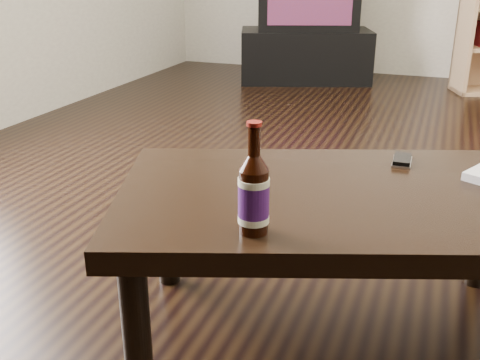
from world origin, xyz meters
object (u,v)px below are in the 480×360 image
(coffee_table, at_px, (340,211))
(beer_bottle, at_px, (254,195))
(tv_stand, at_px, (305,55))
(phone, at_px, (402,160))

(coffee_table, xyz_separation_m, beer_bottle, (-0.13, -0.29, 0.14))
(tv_stand, bearing_deg, phone, -90.11)
(tv_stand, bearing_deg, coffee_table, -93.46)
(coffee_table, distance_m, phone, 0.30)
(tv_stand, height_order, phone, phone)
(tv_stand, distance_m, beer_bottle, 3.68)
(beer_bottle, bearing_deg, coffee_table, 65.46)
(phone, bearing_deg, tv_stand, 107.64)
(phone, bearing_deg, beer_bottle, -115.86)
(coffee_table, bearing_deg, beer_bottle, -114.54)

